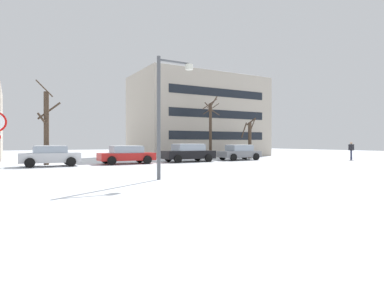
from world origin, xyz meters
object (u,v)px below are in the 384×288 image
object	(u,v)px
parked_car_silver	(50,156)
parked_car_red	(126,154)
parked_car_black	(188,153)
parked_car_gray	(239,152)
pedestrian_crossing	(351,149)
street_lamp	(166,104)

from	to	relation	value
parked_car_silver	parked_car_red	world-z (taller)	parked_car_silver
parked_car_silver	parked_car_black	xyz separation A→B (m)	(10.73, -0.11, 0.05)
parked_car_black	parked_car_gray	size ratio (longest dim) A/B	1.13
parked_car_black	pedestrian_crossing	distance (m)	15.42
parked_car_red	parked_car_gray	world-z (taller)	parked_car_gray
parked_car_red	parked_car_black	distance (m)	5.37
parked_car_silver	pedestrian_crossing	world-z (taller)	pedestrian_crossing
parked_car_red	parked_car_black	size ratio (longest dim) A/B	0.95
parked_car_black	parked_car_gray	distance (m)	5.37
parked_car_black	parked_car_gray	bearing A→B (deg)	-0.36
street_lamp	pedestrian_crossing	world-z (taller)	street_lamp
street_lamp	pedestrian_crossing	xyz separation A→B (m)	(21.70, 5.78, -2.35)
parked_car_silver	parked_car_red	size ratio (longest dim) A/B	0.93
parked_car_silver	pedestrian_crossing	bearing A→B (deg)	-11.50
parked_car_silver	parked_car_gray	distance (m)	16.10
street_lamp	parked_car_silver	xyz separation A→B (m)	(-3.61, 10.93, -2.60)
parked_car_black	pedestrian_crossing	xyz separation A→B (m)	(14.57, -5.04, 0.20)
street_lamp	parked_car_black	xyz separation A→B (m)	(7.13, 10.82, -2.55)
parked_car_red	street_lamp	bearing A→B (deg)	-99.19
parked_car_red	pedestrian_crossing	size ratio (longest dim) A/B	2.50
parked_car_silver	pedestrian_crossing	xyz separation A→B (m)	(25.30, -5.15, 0.25)
parked_car_silver	street_lamp	bearing A→B (deg)	-71.74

